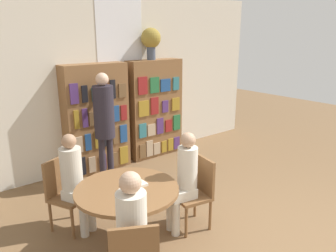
# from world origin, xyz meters

# --- Properties ---
(wall_back) EXTENTS (6.40, 0.07, 3.00)m
(wall_back) POSITION_xyz_m (0.00, 3.62, 1.51)
(wall_back) COLOR beige
(wall_back) RESTS_ON ground_plane
(bookshelf_left) EXTENTS (1.10, 0.34, 1.84)m
(bookshelf_left) POSITION_xyz_m (-0.61, 3.42, 0.92)
(bookshelf_left) COLOR brown
(bookshelf_left) RESTS_ON ground_plane
(bookshelf_right) EXTENTS (1.10, 0.34, 1.84)m
(bookshelf_right) POSITION_xyz_m (0.61, 3.42, 0.92)
(bookshelf_right) COLOR brown
(bookshelf_right) RESTS_ON ground_plane
(flower_vase) EXTENTS (0.36, 0.36, 0.56)m
(flower_vase) POSITION_xyz_m (0.55, 3.43, 2.20)
(flower_vase) COLOR #475166
(flower_vase) RESTS_ON bookshelf_right
(reading_table) EXTENTS (1.12, 1.12, 0.72)m
(reading_table) POSITION_xyz_m (-1.36, 1.26, 0.59)
(reading_table) COLOR brown
(reading_table) RESTS_ON ground_plane
(chair_left_side) EXTENTS (0.53, 0.53, 0.88)m
(chair_left_side) POSITION_xyz_m (-1.74, 2.08, 0.49)
(chair_left_side) COLOR brown
(chair_left_side) RESTS_ON ground_plane
(chair_far_side) EXTENTS (0.47, 0.47, 0.88)m
(chair_far_side) POSITION_xyz_m (-0.47, 1.10, 0.49)
(chair_far_side) COLOR brown
(chair_far_side) RESTS_ON ground_plane
(seated_reader_left) EXTENTS (0.36, 0.40, 1.22)m
(seated_reader_left) POSITION_xyz_m (-1.67, 1.91, 0.68)
(seated_reader_left) COLOR beige
(seated_reader_left) RESTS_ON ground_plane
(seated_reader_right) EXTENTS (0.38, 0.29, 1.23)m
(seated_reader_right) POSITION_xyz_m (-0.65, 1.13, 0.69)
(seated_reader_right) COLOR silver
(seated_reader_right) RESTS_ON ground_plane
(seated_reader_back) EXTENTS (0.38, 0.41, 1.24)m
(seated_reader_back) POSITION_xyz_m (-1.70, 0.63, 0.70)
(seated_reader_back) COLOR silver
(seated_reader_back) RESTS_ON ground_plane
(librarian_standing) EXTENTS (0.32, 0.59, 1.75)m
(librarian_standing) POSITION_xyz_m (-0.73, 2.92, 1.08)
(librarian_standing) COLOR #28232D
(librarian_standing) RESTS_ON ground_plane
(open_book_on_table) EXTENTS (0.24, 0.18, 0.03)m
(open_book_on_table) POSITION_xyz_m (-1.26, 1.25, 0.73)
(open_book_on_table) COLOR silver
(open_book_on_table) RESTS_ON reading_table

